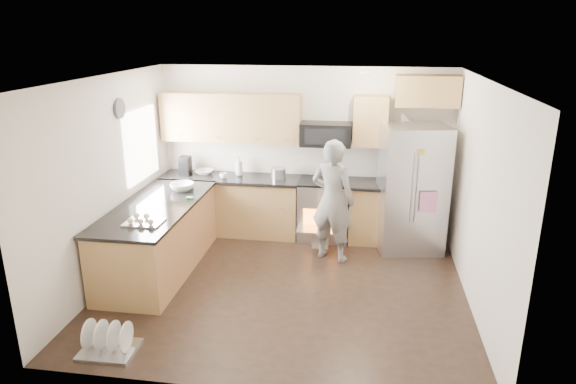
% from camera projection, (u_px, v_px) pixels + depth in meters
% --- Properties ---
extents(ground, '(4.50, 4.50, 0.00)m').
position_uv_depth(ground, '(284.00, 286.00, 6.53)').
color(ground, black).
rests_on(ground, ground).
extents(room_shell, '(4.54, 4.04, 2.62)m').
position_uv_depth(room_shell, '(281.00, 158.00, 6.04)').
color(room_shell, silver).
rests_on(room_shell, ground).
extents(back_cabinet_run, '(4.45, 0.64, 2.50)m').
position_uv_depth(back_cabinet_run, '(265.00, 175.00, 7.97)').
color(back_cabinet_run, '#A06740').
rests_on(back_cabinet_run, ground).
extents(peninsula, '(0.96, 2.36, 1.03)m').
position_uv_depth(peninsula, '(159.00, 237.00, 6.88)').
color(peninsula, '#A06740').
rests_on(peninsula, ground).
extents(stove_range, '(0.76, 0.97, 1.79)m').
position_uv_depth(stove_range, '(324.00, 196.00, 7.87)').
color(stove_range, '#B7B7BC').
rests_on(stove_range, ground).
extents(refrigerator, '(1.01, 0.85, 1.85)m').
position_uv_depth(refrigerator, '(412.00, 189.00, 7.39)').
color(refrigerator, '#B7B7BC').
rests_on(refrigerator, ground).
extents(person, '(0.74, 0.61, 1.73)m').
position_uv_depth(person, '(333.00, 201.00, 7.08)').
color(person, gray).
rests_on(person, ground).
extents(dish_rack, '(0.56, 0.45, 0.34)m').
position_uv_depth(dish_rack, '(109.00, 343.00, 5.20)').
color(dish_rack, '#B7B7BC').
rests_on(dish_rack, ground).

